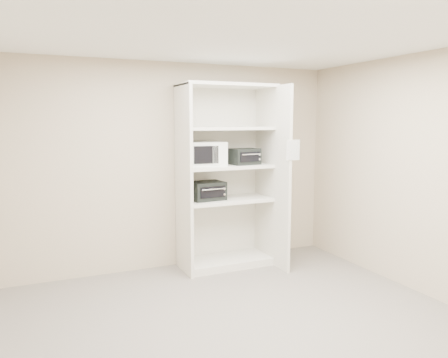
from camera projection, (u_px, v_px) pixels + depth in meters
name	position (u px, v px, depth m)	size (l,w,h in m)	color
floor	(240.00, 327.00, 4.15)	(4.50, 4.00, 0.01)	slate
ceiling	(242.00, 34.00, 3.79)	(4.50, 4.00, 0.01)	white
wall_back	(174.00, 166.00, 5.78)	(4.50, 0.02, 2.70)	#C4AD92
wall_front	(419.00, 242.00, 2.16)	(4.50, 0.02, 2.70)	#C4AD92
wall_right	(421.00, 175.00, 4.88)	(0.02, 4.00, 2.70)	#C4AD92
shelving_unit	(229.00, 183.00, 5.81)	(1.24, 0.92, 2.42)	silver
microwave	(204.00, 154.00, 5.66)	(0.51, 0.39, 0.31)	white
toaster_oven_upper	(244.00, 157.00, 5.80)	(0.37, 0.28, 0.21)	black
toaster_oven_lower	(207.00, 191.00, 5.71)	(0.43, 0.33, 0.24)	black
paper_sign	(293.00, 150.00, 5.42)	(0.20, 0.01, 0.25)	white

